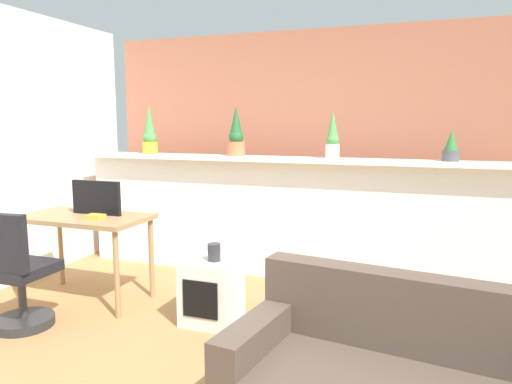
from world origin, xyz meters
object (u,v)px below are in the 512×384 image
at_px(potted_plant_0, 150,133).
at_px(desk, 84,225).
at_px(potted_plant_3, 451,147).
at_px(side_cube_shelf, 212,291).
at_px(book_on_desk, 95,217).
at_px(tv_monitor, 96,198).
at_px(office_chair, 15,279).
at_px(vase_on_shelf, 214,252).
at_px(potted_plant_2, 333,138).
at_px(potted_plant_1, 236,135).

relative_size(potted_plant_0, desk, 0.47).
distance_m(potted_plant_0, potted_plant_3, 2.98).
relative_size(side_cube_shelf, book_on_desk, 3.45).
height_order(side_cube_shelf, book_on_desk, book_on_desk).
height_order(potted_plant_3, tv_monitor, potted_plant_3).
height_order(potted_plant_3, side_cube_shelf, potted_plant_3).
bearing_deg(desk, potted_plant_3, 21.89).
height_order(office_chair, vase_on_shelf, office_chair).
relative_size(potted_plant_2, side_cube_shelf, 0.87).
xyz_separation_m(potted_plant_2, potted_plant_3, (1.02, 0.05, -0.07)).
bearing_deg(potted_plant_3, desk, -158.11).
xyz_separation_m(potted_plant_0, side_cube_shelf, (1.27, -1.19, -1.18)).
xyz_separation_m(desk, vase_on_shelf, (1.27, -0.08, -0.10)).
bearing_deg(book_on_desk, potted_plant_2, 34.95).
height_order(potted_plant_0, potted_plant_3, potted_plant_0).
relative_size(potted_plant_1, potted_plant_2, 1.14).
xyz_separation_m(potted_plant_3, desk, (-2.94, -1.18, -0.66)).
bearing_deg(vase_on_shelf, tv_monitor, 172.22).
relative_size(potted_plant_3, tv_monitor, 0.57).
height_order(potted_plant_1, desk, potted_plant_1).
distance_m(potted_plant_2, book_on_desk, 2.21).
xyz_separation_m(potted_plant_0, potted_plant_2, (1.96, -0.00, -0.03)).
bearing_deg(potted_plant_1, desk, -129.05).
relative_size(potted_plant_2, office_chair, 0.48).
bearing_deg(book_on_desk, potted_plant_0, 100.40).
distance_m(potted_plant_2, office_chair, 2.88).
distance_m(potted_plant_0, potted_plant_1, 0.98).
distance_m(potted_plant_2, desk, 2.34).
relative_size(potted_plant_0, side_cube_shelf, 1.03).
bearing_deg(vase_on_shelf, side_cube_shelf, 148.90).
distance_m(tv_monitor, book_on_desk, 0.23).
relative_size(potted_plant_1, tv_monitor, 1.05).
xyz_separation_m(tv_monitor, office_chair, (-0.15, -0.76, -0.51)).
xyz_separation_m(potted_plant_0, book_on_desk, (0.22, -1.21, -0.66)).
relative_size(tv_monitor, side_cube_shelf, 0.95).
height_order(side_cube_shelf, vase_on_shelf, vase_on_shelf).
distance_m(potted_plant_2, potted_plant_3, 1.02).
height_order(potted_plant_0, office_chair, potted_plant_0).
bearing_deg(office_chair, side_cube_shelf, 25.50).
xyz_separation_m(potted_plant_0, potted_plant_1, (0.98, 0.03, -0.01)).
height_order(potted_plant_0, potted_plant_1, potted_plant_0).
bearing_deg(desk, potted_plant_0, 91.98).
height_order(potted_plant_0, potted_plant_2, potted_plant_0).
distance_m(potted_plant_0, side_cube_shelf, 2.10).
distance_m(office_chair, vase_on_shelf, 1.48).
distance_m(potted_plant_1, potted_plant_3, 2.00).
relative_size(potted_plant_1, potted_plant_3, 1.84).
relative_size(potted_plant_1, office_chair, 0.55).
distance_m(tv_monitor, office_chair, 0.93).
distance_m(potted_plant_0, book_on_desk, 1.40).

